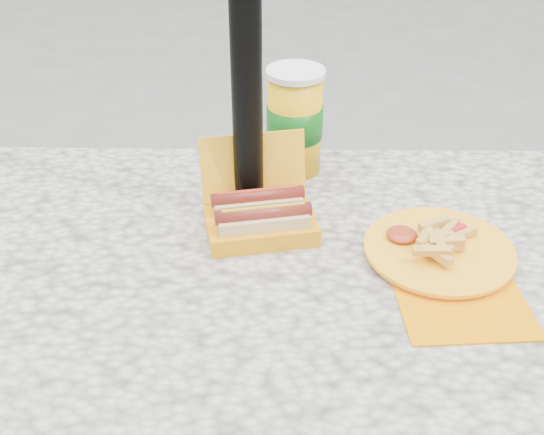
{
  "coord_description": "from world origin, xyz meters",
  "views": [
    {
      "loc": [
        0.05,
        -0.85,
        1.41
      ],
      "look_at": [
        0.04,
        0.07,
        0.8
      ],
      "focal_mm": 45.0,
      "sensor_mm": 36.0,
      "label": 1
    }
  ],
  "objects_px": {
    "hotdog_box": "(260,215)",
    "fries_plate": "(440,252)",
    "umbrella_pole": "(245,15)",
    "soda_cup": "(295,121)"
  },
  "relations": [
    {
      "from": "hotdog_box",
      "to": "fries_plate",
      "type": "bearing_deg",
      "value": -25.96
    },
    {
      "from": "umbrella_pole",
      "to": "hotdog_box",
      "type": "relative_size",
      "value": 10.73
    },
    {
      "from": "umbrella_pole",
      "to": "fries_plate",
      "type": "distance_m",
      "value": 0.48
    },
    {
      "from": "hotdog_box",
      "to": "fries_plate",
      "type": "xyz_separation_m",
      "value": [
        0.29,
        -0.07,
        -0.02
      ]
    },
    {
      "from": "hotdog_box",
      "to": "soda_cup",
      "type": "bearing_deg",
      "value": 63.2
    },
    {
      "from": "umbrella_pole",
      "to": "soda_cup",
      "type": "distance_m",
      "value": 0.31
    },
    {
      "from": "fries_plate",
      "to": "umbrella_pole",
      "type": "bearing_deg",
      "value": 156.9
    },
    {
      "from": "umbrella_pole",
      "to": "fries_plate",
      "type": "bearing_deg",
      "value": -23.1
    },
    {
      "from": "soda_cup",
      "to": "umbrella_pole",
      "type": "bearing_deg",
      "value": -116.57
    },
    {
      "from": "fries_plate",
      "to": "soda_cup",
      "type": "distance_m",
      "value": 0.38
    }
  ]
}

